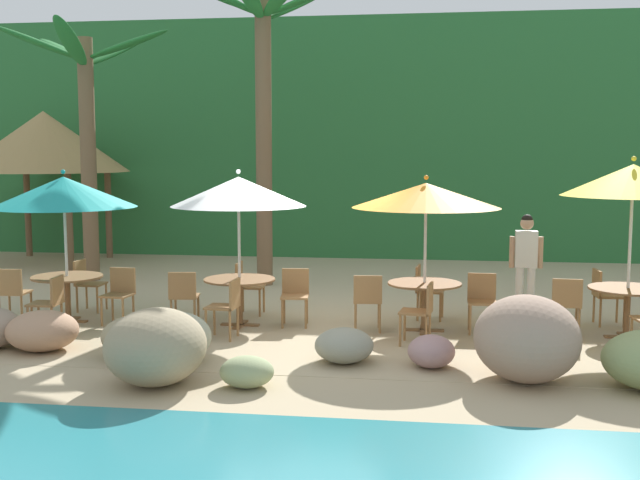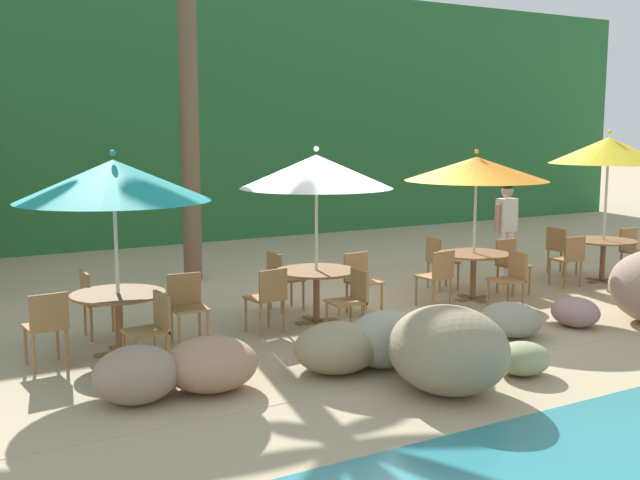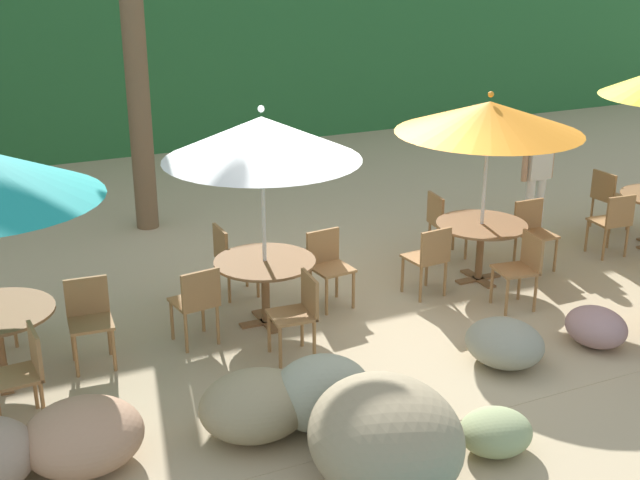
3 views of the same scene
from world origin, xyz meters
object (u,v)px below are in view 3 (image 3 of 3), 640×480
at_px(chair_white_left, 197,300).
at_px(chair_orange_right, 522,265).
at_px(chair_teal_right, 25,369).
at_px(chair_orange_left, 429,256).
at_px(chair_white_right, 300,310).
at_px(dining_table_orange, 481,233).
at_px(chair_white_seaward, 328,262).
at_px(umbrella_orange, 489,117).
at_px(chair_yellow_inland, 608,195).
at_px(waiter_in_white, 537,170).
at_px(dining_table_white, 265,271).
at_px(chair_orange_inland, 442,220).
at_px(chair_teal_seaward, 89,315).
at_px(chair_orange_seaward, 532,229).
at_px(umbrella_white, 262,138).
at_px(chair_yellow_left, 614,220).
at_px(chair_white_inland, 230,256).

bearing_deg(chair_white_left, chair_orange_right, -9.75).
distance_m(chair_teal_right, chair_orange_left, 4.66).
height_order(chair_white_right, dining_table_orange, chair_white_right).
relative_size(chair_white_seaward, umbrella_orange, 0.37).
bearing_deg(chair_orange_left, chair_white_left, -178.84).
relative_size(chair_white_seaward, chair_yellow_inland, 1.00).
relative_size(dining_table_orange, waiter_in_white, 0.65).
bearing_deg(waiter_in_white, chair_white_seaward, -167.18).
height_order(dining_table_white, chair_orange_inland, chair_orange_inland).
distance_m(chair_teal_seaward, chair_orange_seaward, 5.57).
bearing_deg(dining_table_orange, umbrella_white, -179.51).
bearing_deg(chair_yellow_left, chair_orange_seaward, 172.33).
bearing_deg(chair_orange_left, dining_table_orange, 11.80).
bearing_deg(chair_teal_seaward, chair_white_seaward, 5.86).
height_order(chair_teal_seaward, chair_orange_right, same).
distance_m(chair_white_inland, chair_yellow_left, 5.05).
relative_size(chair_white_left, chair_orange_right, 1.00).
relative_size(umbrella_white, waiter_in_white, 1.42).
xyz_separation_m(umbrella_white, chair_yellow_inland, (5.57, 0.82, -1.56)).
relative_size(chair_teal_right, chair_white_seaward, 1.00).
bearing_deg(chair_white_inland, chair_orange_inland, 0.60).
distance_m(dining_table_white, chair_white_seaward, 0.86).
bearing_deg(chair_orange_right, waiter_in_white, 48.53).
bearing_deg(dining_table_orange, chair_white_left, -176.37).
bearing_deg(chair_orange_seaward, umbrella_orange, -174.37).
distance_m(dining_table_white, chair_white_left, 0.86).
bearing_deg(umbrella_orange, chair_teal_seaward, -178.49).
height_order(dining_table_orange, chair_orange_right, chair_orange_right).
bearing_deg(chair_orange_right, chair_orange_left, 139.90).
height_order(chair_orange_seaward, chair_orange_left, same).
bearing_deg(dining_table_white, chair_teal_right, -159.63).
relative_size(chair_orange_right, chair_yellow_left, 1.00).
xyz_separation_m(chair_orange_seaward, chair_orange_left, (-1.69, -0.26, 0.00)).
distance_m(dining_table_orange, waiter_in_white, 1.89).
bearing_deg(chair_white_left, chair_yellow_left, 1.57).
height_order(chair_white_left, chair_orange_inland, same).
height_order(chair_orange_seaward, chair_orange_inland, same).
xyz_separation_m(chair_white_left, umbrella_orange, (3.65, 0.23, 1.53)).
distance_m(chair_teal_seaward, umbrella_orange, 4.96).
xyz_separation_m(umbrella_white, chair_white_inland, (-0.11, 0.85, -1.56)).
relative_size(umbrella_orange, chair_orange_right, 2.69).
bearing_deg(waiter_in_white, chair_yellow_left, -66.36).
bearing_deg(chair_orange_inland, chair_white_left, -163.44).
distance_m(chair_white_inland, chair_orange_inland, 2.93).
bearing_deg(chair_teal_seaward, chair_yellow_left, 0.41).
xyz_separation_m(chair_white_inland, chair_orange_left, (2.10, -1.00, 0.00)).
distance_m(chair_white_seaward, chair_yellow_inland, 4.78).
xyz_separation_m(chair_white_left, chair_white_right, (0.86, -0.65, 0.00)).
xyz_separation_m(chair_teal_seaward, chair_yellow_left, (6.76, 0.05, 0.00)).
bearing_deg(chair_orange_inland, dining_table_white, -162.72).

